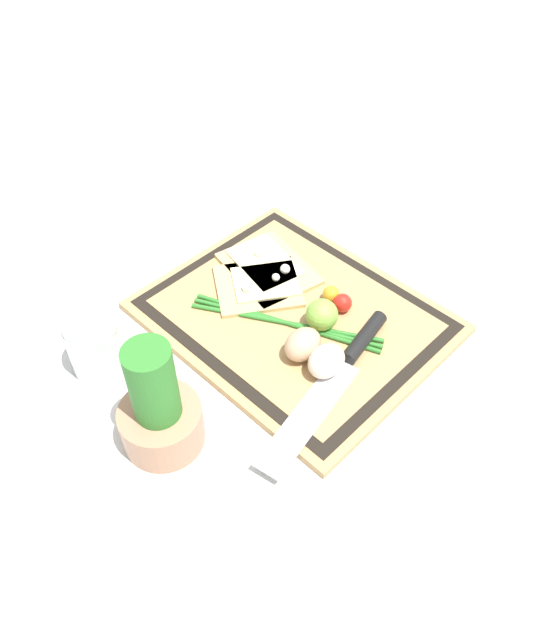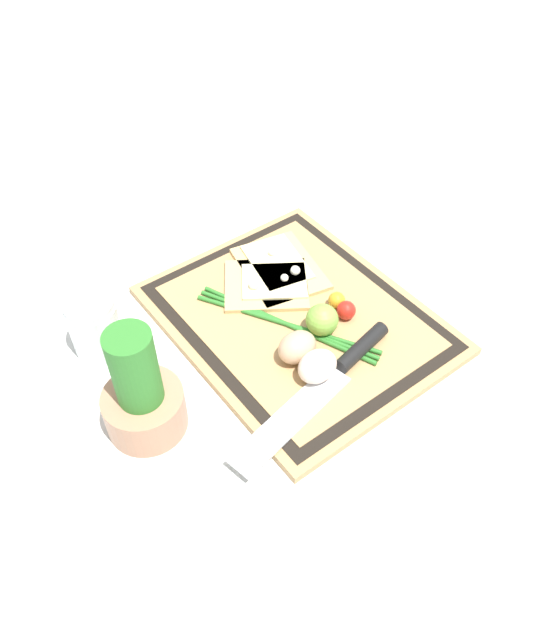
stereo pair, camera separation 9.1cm
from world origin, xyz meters
TOP-DOWN VIEW (x-y plane):
  - ground_plane at (0.00, 0.00)m, footprint 6.00×6.00m
  - cutting_board at (0.00, 0.00)m, footprint 0.43×0.35m
  - pizza_slice_near at (0.10, -0.04)m, footprint 0.17×0.15m
  - pizza_slice_far at (0.08, -0.01)m, footprint 0.17×0.17m
  - knife at (-0.12, 0.02)m, footprint 0.09×0.31m
  - egg_brown at (-0.07, 0.05)m, footprint 0.05×0.06m
  - egg_pink at (-0.11, 0.05)m, footprint 0.05×0.06m
  - lime at (-0.05, -0.01)m, footprint 0.05×0.05m
  - cherry_tomato_red at (-0.05, -0.06)m, footprint 0.03×0.03m
  - cherry_tomato_yellow at (-0.02, -0.06)m, footprint 0.03×0.03m
  - scallion_bunch at (-0.01, 0.03)m, footprint 0.28×0.15m
  - herb_pot at (-0.02, 0.27)m, footprint 0.11×0.11m
  - sauce_jar at (0.14, 0.26)m, footprint 0.07×0.07m

SIDE VIEW (x-z plane):
  - ground_plane at x=0.00m, z-range 0.00..0.00m
  - cutting_board at x=0.00m, z-range 0.00..0.02m
  - scallion_bunch at x=-0.01m, z-range 0.02..0.02m
  - pizza_slice_near at x=0.10m, z-range 0.01..0.03m
  - pizza_slice_far at x=0.08m, z-range 0.01..0.03m
  - knife at x=-0.12m, z-range 0.01..0.03m
  - cherry_tomato_yellow at x=-0.02m, z-range 0.02..0.04m
  - cherry_tomato_red at x=-0.05m, z-range 0.02..0.04m
  - egg_brown at x=-0.07m, z-range 0.02..0.06m
  - egg_pink at x=-0.11m, z-range 0.02..0.06m
  - lime at x=-0.05m, z-range 0.02..0.06m
  - sauce_jar at x=0.14m, z-range -0.01..0.09m
  - herb_pot at x=-0.02m, z-range -0.03..0.15m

